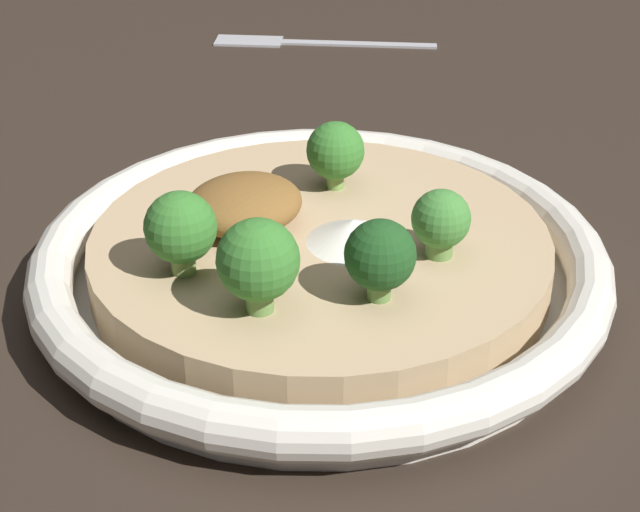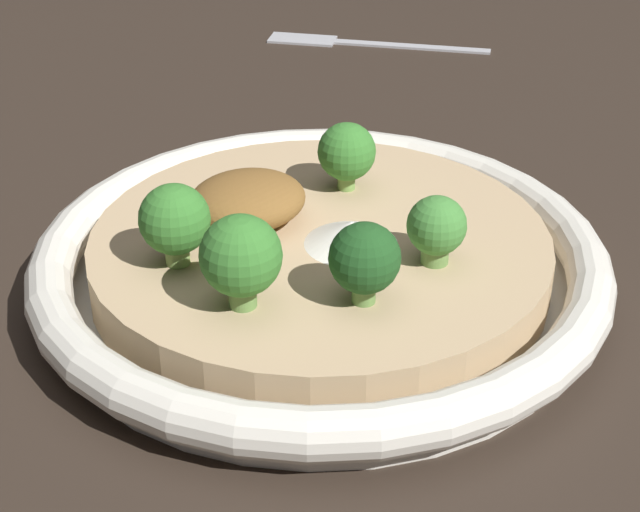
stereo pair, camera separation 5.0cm
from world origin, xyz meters
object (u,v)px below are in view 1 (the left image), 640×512
Objects in this scene: broccoli_back at (441,221)px; broccoli_right at (258,262)px; broccoli_back_right at (380,256)px; broccoli_front_left at (335,152)px; broccoli_front_right at (181,229)px; risotto_bowl at (320,261)px; fork_utensil at (300,41)px.

broccoli_right is at bearing -9.00° from broccoli_back.
broccoli_back_right is 0.11m from broccoli_front_left.
broccoli_right reaches higher than broccoli_back_right.
broccoli_right reaches higher than broccoli_front_right.
risotto_bowl is 0.07m from broccoli_front_left.
risotto_bowl is at bearing 97.41° from fork_utensil.
broccoli_front_left reaches higher than broccoli_back.
fork_utensil is at bearing -129.65° from broccoli_right.
broccoli_front_right reaches higher than risotto_bowl.
broccoli_front_right is (0.06, -0.07, 0.00)m from broccoli_back_right.
broccoli_back_right is (0.02, 0.06, 0.04)m from risotto_bowl.
broccoli_right is 1.14× the size of broccoli_back_right.
broccoli_back_right is 0.26× the size of fork_utensil.
fork_utensil is (-0.30, -0.36, -0.06)m from broccoli_right.
broccoli_back is (-0.11, 0.06, -0.00)m from broccoli_front_right.
risotto_bowl is at bearing -57.75° from broccoli_back.
broccoli_front_right is at bearing 88.68° from fork_utensil.
risotto_bowl is 0.07m from broccoli_back_right.
broccoli_right is at bearing 93.74° from fork_utensil.
broccoli_back_right reaches higher than broccoli_back.
broccoli_right is 0.29× the size of fork_utensil.
broccoli_back_right reaches higher than risotto_bowl.
risotto_bowl is at bearing 42.62° from broccoli_front_left.
broccoli_right is 1.29× the size of broccoli_back.
broccoli_right is 0.05m from broccoli_front_right.
fork_utensil is at bearing -118.27° from broccoli_back.
fork_utensil is (-0.20, -0.37, -0.05)m from broccoli_back.
broccoli_front_right is at bearing -9.45° from risotto_bowl.
fork_utensil is (-0.23, -0.32, -0.02)m from risotto_bowl.
broccoli_right reaches higher than broccoli_front_left.
fork_utensil is at bearing -124.22° from broccoli_front_left.
broccoli_back reaches higher than risotto_bowl.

